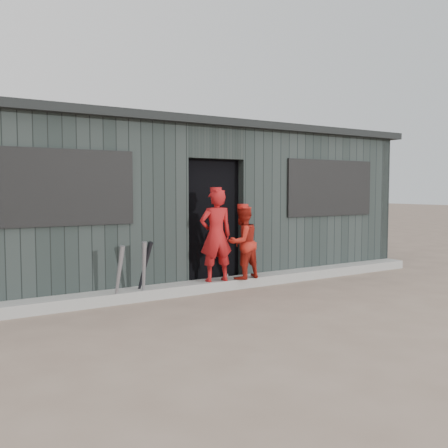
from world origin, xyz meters
TOP-DOWN VIEW (x-y plane):
  - ground at (0.00, 0.00)m, footprint 80.00×80.00m
  - curb at (0.00, 1.82)m, footprint 8.00×0.36m
  - bat_left at (-1.75, 1.63)m, footprint 0.14×0.24m
  - bat_mid at (-1.39, 1.64)m, footprint 0.13×0.25m
  - bat_right at (-1.35, 1.74)m, footprint 0.20×0.32m
  - player_red_left at (-0.18, 1.74)m, footprint 0.55×0.41m
  - player_red_right at (0.27, 1.69)m, footprint 0.62×0.52m
  - player_grey_back at (0.27, 2.34)m, footprint 0.66×0.48m
  - dugout at (-0.00, 3.50)m, footprint 8.30×3.30m

SIDE VIEW (x-z plane):
  - ground at x=0.00m, z-range 0.00..0.00m
  - curb at x=0.00m, z-range 0.00..0.15m
  - bat_left at x=-1.75m, z-range 0.00..0.80m
  - bat_right at x=-1.35m, z-range 0.00..0.82m
  - bat_mid at x=-1.39m, z-range 0.00..0.84m
  - player_grey_back at x=0.27m, z-range 0.00..1.26m
  - player_red_right at x=0.27m, z-range 0.15..1.28m
  - player_red_left at x=-0.18m, z-range 0.15..1.53m
  - dugout at x=0.00m, z-range -0.02..2.60m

